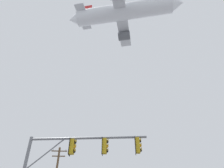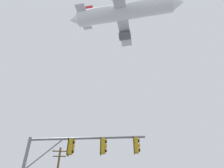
% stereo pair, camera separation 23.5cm
% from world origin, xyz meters
% --- Properties ---
extents(signal_pole_near, '(7.34, 1.15, 5.77)m').
position_xyz_m(signal_pole_near, '(-2.63, 6.62, 4.53)').
color(signal_pole_near, slate).
rests_on(signal_pole_near, ground).
extents(airplane, '(29.98, 23.16, 8.21)m').
position_xyz_m(airplane, '(3.79, 26.42, 46.46)').
color(airplane, white).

